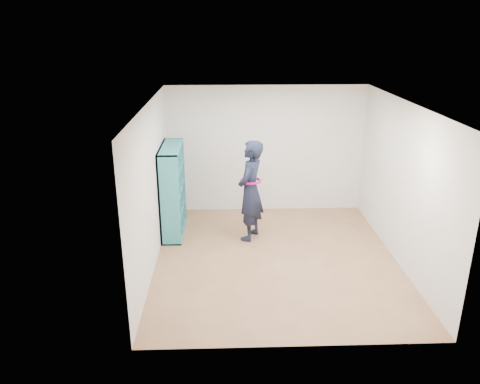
{
  "coord_description": "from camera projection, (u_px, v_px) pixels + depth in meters",
  "views": [
    {
      "loc": [
        -0.85,
        -6.97,
        3.75
      ],
      "look_at": [
        -0.59,
        0.3,
        1.1
      ],
      "focal_mm": 35.0,
      "sensor_mm": 36.0,
      "label": 1
    }
  ],
  "objects": [
    {
      "name": "bookshelf",
      "position": [
        171.0,
        191.0,
        8.62
      ],
      "size": [
        0.36,
        1.25,
        1.66
      ],
      "color": "teal",
      "rests_on": "floor"
    },
    {
      "name": "wall_front",
      "position": [
        300.0,
        252.0,
        5.29
      ],
      "size": [
        4.0,
        0.02,
        2.6
      ],
      "primitive_type": "cube",
      "color": "silver",
      "rests_on": "floor"
    },
    {
      "name": "smartphone",
      "position": [
        244.0,
        182.0,
        8.4
      ],
      "size": [
        0.02,
        0.08,
        0.12
      ],
      "rotation": [
        0.24,
        0.0,
        -0.16
      ],
      "color": "silver",
      "rests_on": "person"
    },
    {
      "name": "person",
      "position": [
        250.0,
        191.0,
        8.33
      ],
      "size": [
        0.67,
        0.79,
        1.84
      ],
      "rotation": [
        0.0,
        0.0,
        -1.97
      ],
      "color": "black",
      "rests_on": "floor"
    },
    {
      "name": "floor",
      "position": [
        276.0,
        259.0,
        7.85
      ],
      "size": [
        4.5,
        4.5,
        0.0
      ],
      "primitive_type": "plane",
      "color": "brown",
      "rests_on": "ground"
    },
    {
      "name": "wall_left",
      "position": [
        151.0,
        188.0,
        7.34
      ],
      "size": [
        0.02,
        4.5,
        2.6
      ],
      "primitive_type": "cube",
      "color": "silver",
      "rests_on": "floor"
    },
    {
      "name": "wall_right",
      "position": [
        403.0,
        185.0,
        7.47
      ],
      "size": [
        0.02,
        4.5,
        2.6
      ],
      "primitive_type": "cube",
      "color": "silver",
      "rests_on": "floor"
    },
    {
      "name": "wall_back",
      "position": [
        266.0,
        150.0,
        9.52
      ],
      "size": [
        4.0,
        0.02,
        2.6
      ],
      "primitive_type": "cube",
      "color": "silver",
      "rests_on": "floor"
    },
    {
      "name": "ceiling",
      "position": [
        281.0,
        104.0,
        6.96
      ],
      "size": [
        4.5,
        4.5,
        0.0
      ],
      "primitive_type": "plane",
      "color": "white",
      "rests_on": "wall_back"
    }
  ]
}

